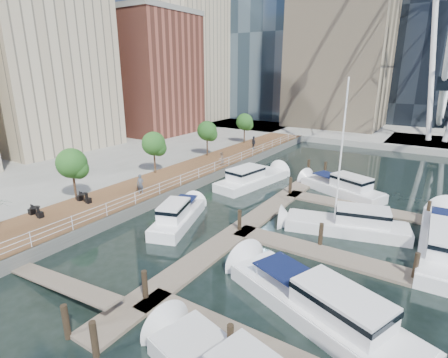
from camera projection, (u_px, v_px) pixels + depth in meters
The scene contains 16 objects.
ground at pixel (135, 267), 22.09m from camera, with size 520.00×520.00×0.00m, color black.
boardwalk at pixel (178, 178), 38.63m from camera, with size 6.00×60.00×1.00m, color brown.
seawall at pixel (200, 183), 37.08m from camera, with size 0.25×60.00×1.00m, color #595954.
land_inland at pixel (40, 150), 52.60m from camera, with size 48.00×90.00×1.00m, color gray.
land_far at pixel (391, 110), 103.77m from camera, with size 200.00×114.00×1.00m, color gray.
pier at pixel (436, 144), 56.41m from camera, with size 14.00×12.00×1.00m, color gray.
railing at pixel (199, 173), 36.83m from camera, with size 0.10×60.00×1.05m, color white, non-canonical shape.
floating_docks at pixel (311, 232), 25.83m from camera, with size 16.00×34.00×2.60m.
midrise_condos at pixel (106, 61), 56.98m from camera, with size 19.00×67.00×28.00m.
street_trees at pixel (154, 144), 37.94m from camera, with size 2.60×42.60×4.60m.
cafe_tables at pixel (12, 222), 25.46m from camera, with size 2.50×13.70×0.74m.
yacht_foreground at pixel (318, 317), 17.67m from camera, with size 3.11×11.61×2.15m, color white, non-canonical shape.
pedestrian_near at pixel (140, 184), 32.14m from camera, with size 0.66×0.43×1.81m, color #434C5A.
pedestrian_mid at pixel (221, 159), 41.67m from camera, with size 0.79×0.61×1.62m, color gray.
pedestrian_far at pixel (254, 143), 50.25m from camera, with size 1.12×0.47×1.91m, color #30323C.
moored_yachts at pixel (330, 230), 27.24m from camera, with size 22.80×31.03×11.50m.
Camera 1 is at (15.29, -13.25, 11.92)m, focal length 28.00 mm.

